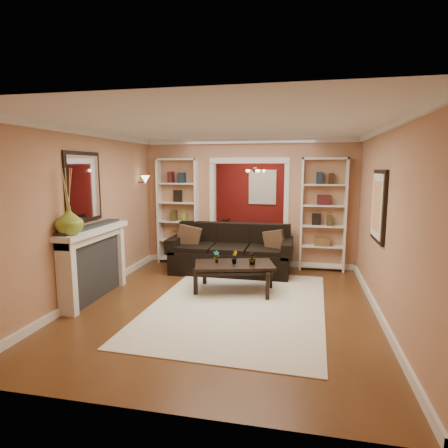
% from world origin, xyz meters
% --- Properties ---
extents(floor, '(8.00, 8.00, 0.00)m').
position_xyz_m(floor, '(0.00, 0.00, 0.00)').
color(floor, brown).
rests_on(floor, ground).
extents(ceiling, '(8.00, 8.00, 0.00)m').
position_xyz_m(ceiling, '(0.00, 0.00, 2.70)').
color(ceiling, white).
rests_on(ceiling, ground).
extents(wall_back, '(8.00, 0.00, 8.00)m').
position_xyz_m(wall_back, '(0.00, 4.00, 1.35)').
color(wall_back, tan).
rests_on(wall_back, ground).
extents(wall_front, '(8.00, 0.00, 8.00)m').
position_xyz_m(wall_front, '(0.00, -4.00, 1.35)').
color(wall_front, tan).
rests_on(wall_front, ground).
extents(wall_left, '(0.00, 8.00, 8.00)m').
position_xyz_m(wall_left, '(-2.25, 0.00, 1.35)').
color(wall_left, tan).
rests_on(wall_left, ground).
extents(wall_right, '(0.00, 8.00, 8.00)m').
position_xyz_m(wall_right, '(2.25, 0.00, 1.35)').
color(wall_right, tan).
rests_on(wall_right, ground).
extents(partition_wall, '(4.50, 0.15, 2.70)m').
position_xyz_m(partition_wall, '(0.00, 1.20, 1.35)').
color(partition_wall, tan).
rests_on(partition_wall, floor).
extents(red_back_panel, '(4.44, 0.04, 2.64)m').
position_xyz_m(red_back_panel, '(0.00, 3.97, 1.32)').
color(red_back_panel, maroon).
rests_on(red_back_panel, floor).
extents(dining_window, '(0.78, 0.03, 0.98)m').
position_xyz_m(dining_window, '(0.00, 3.93, 1.55)').
color(dining_window, '#8CA5CC').
rests_on(dining_window, wall_back).
extents(area_rug, '(2.71, 3.71, 0.01)m').
position_xyz_m(area_rug, '(0.20, -1.33, 0.01)').
color(area_rug, white).
rests_on(area_rug, floor).
extents(sofa, '(2.45, 1.06, 0.96)m').
position_xyz_m(sofa, '(-0.26, 0.45, 0.48)').
color(sofa, black).
rests_on(sofa, floor).
extents(pillow_left, '(0.47, 0.19, 0.46)m').
position_xyz_m(pillow_left, '(-1.13, 0.43, 0.70)').
color(pillow_left, brown).
rests_on(pillow_left, sofa).
extents(pillow_right, '(0.41, 0.23, 0.39)m').
position_xyz_m(pillow_right, '(0.61, 0.43, 0.66)').
color(pillow_right, brown).
rests_on(pillow_right, sofa).
extents(coffee_table, '(1.45, 1.03, 0.50)m').
position_xyz_m(coffee_table, '(0.03, -0.72, 0.25)').
color(coffee_table, black).
rests_on(coffee_table, floor).
extents(plant_left, '(0.13, 0.12, 0.20)m').
position_xyz_m(plant_left, '(-0.28, -0.72, 0.60)').
color(plant_left, '#336626').
rests_on(plant_left, coffee_table).
extents(plant_center, '(0.11, 0.13, 0.21)m').
position_xyz_m(plant_center, '(0.03, -0.72, 0.60)').
color(plant_center, '#336626').
rests_on(plant_center, coffee_table).
extents(plant_right, '(0.17, 0.17, 0.21)m').
position_xyz_m(plant_right, '(0.34, -0.72, 0.60)').
color(plant_right, '#336626').
rests_on(plant_right, coffee_table).
extents(bookshelf_left, '(0.90, 0.30, 2.30)m').
position_xyz_m(bookshelf_left, '(-1.55, 1.03, 1.15)').
color(bookshelf_left, white).
rests_on(bookshelf_left, floor).
extents(bookshelf_right, '(0.90, 0.30, 2.30)m').
position_xyz_m(bookshelf_right, '(1.55, 1.03, 1.15)').
color(bookshelf_right, white).
rests_on(bookshelf_right, floor).
extents(fireplace, '(0.32, 1.70, 1.16)m').
position_xyz_m(fireplace, '(-2.09, -1.50, 0.58)').
color(fireplace, white).
rests_on(fireplace, floor).
extents(vase, '(0.49, 0.49, 0.40)m').
position_xyz_m(vase, '(-2.09, -2.12, 1.36)').
color(vase, olive).
rests_on(vase, fireplace).
extents(mirror, '(0.03, 0.95, 1.10)m').
position_xyz_m(mirror, '(-2.23, -1.50, 1.80)').
color(mirror, silver).
rests_on(mirror, wall_left).
extents(wall_sconce, '(0.18, 0.18, 0.22)m').
position_xyz_m(wall_sconce, '(-2.15, 0.55, 1.83)').
color(wall_sconce, '#FFE0A5').
rests_on(wall_sconce, wall_left).
extents(framed_art, '(0.04, 0.85, 1.05)m').
position_xyz_m(framed_art, '(2.21, -1.00, 1.55)').
color(framed_art, black).
rests_on(framed_art, wall_right).
extents(dining_table, '(1.70, 0.95, 0.60)m').
position_xyz_m(dining_table, '(-0.05, 2.58, 0.30)').
color(dining_table, black).
rests_on(dining_table, floor).
extents(dining_chair_nw, '(0.45, 0.45, 0.84)m').
position_xyz_m(dining_chair_nw, '(-0.60, 2.28, 0.42)').
color(dining_chair_nw, black).
rests_on(dining_chair_nw, floor).
extents(dining_chair_ne, '(0.54, 0.54, 0.89)m').
position_xyz_m(dining_chair_ne, '(0.50, 2.28, 0.44)').
color(dining_chair_ne, black).
rests_on(dining_chair_ne, floor).
extents(dining_chair_sw, '(0.50, 0.50, 0.78)m').
position_xyz_m(dining_chair_sw, '(-0.60, 2.88, 0.39)').
color(dining_chair_sw, black).
rests_on(dining_chair_sw, floor).
extents(dining_chair_se, '(0.41, 0.41, 0.80)m').
position_xyz_m(dining_chair_se, '(0.50, 2.88, 0.40)').
color(dining_chair_se, black).
rests_on(dining_chair_se, floor).
extents(chandelier, '(0.50, 0.50, 0.30)m').
position_xyz_m(chandelier, '(0.00, 2.70, 2.02)').
color(chandelier, '#3C281B').
rests_on(chandelier, ceiling).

